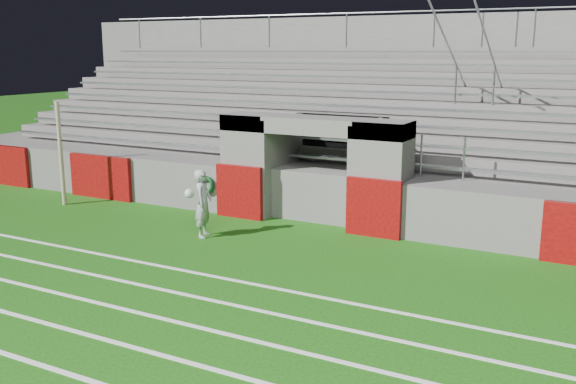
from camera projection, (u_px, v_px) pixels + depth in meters
The scene contains 6 objects.
ground at pixel (238, 261), 13.01m from camera, with size 90.00×90.00×0.00m, color #164E0D.
field_post at pixel (61, 154), 17.44m from camera, with size 0.11×0.11×2.83m, color tan.
field_markings at pixel (40, 365), 8.70m from camera, with size 28.00×8.09×0.01m.
stadium_structure at pixel (377, 140), 19.56m from camera, with size 26.00×8.48×5.42m.
goalkeeper_with_ball at pixel (203, 203), 14.53m from camera, with size 0.55×0.72×1.56m.
hose_coil at pixel (206, 185), 16.65m from camera, with size 0.49×0.14×0.51m.
Camera 1 is at (6.71, -10.47, 4.19)m, focal length 40.00 mm.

